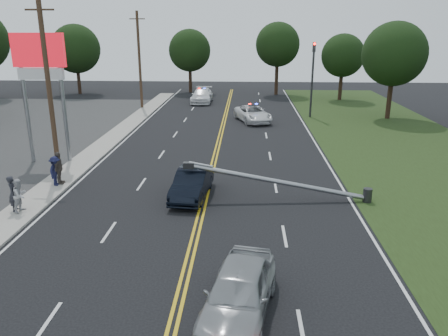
# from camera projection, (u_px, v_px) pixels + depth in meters

# --- Properties ---
(ground) EXTENTS (120.00, 120.00, 0.00)m
(ground) POSITION_uv_depth(u_px,v_px,m) (182.00, 288.00, 14.46)
(ground) COLOR black
(ground) RESTS_ON ground
(sidewalk) EXTENTS (1.80, 70.00, 0.12)m
(sidewalk) POSITION_uv_depth(u_px,v_px,m) (58.00, 182.00, 24.36)
(sidewalk) COLOR #9D988E
(sidewalk) RESTS_ON ground
(centerline_yellow) EXTENTS (0.36, 80.00, 0.00)m
(centerline_yellow) POSITION_uv_depth(u_px,v_px,m) (208.00, 185.00, 23.98)
(centerline_yellow) COLOR gold
(centerline_yellow) RESTS_ON ground
(pylon_sign) EXTENTS (3.20, 0.35, 8.00)m
(pylon_sign) POSITION_uv_depth(u_px,v_px,m) (40.00, 67.00, 26.47)
(pylon_sign) COLOR gray
(pylon_sign) RESTS_ON ground
(traffic_signal) EXTENTS (0.28, 0.41, 7.05)m
(traffic_signal) POSITION_uv_depth(u_px,v_px,m) (313.00, 73.00, 41.34)
(traffic_signal) COLOR #2D2D30
(traffic_signal) RESTS_ON ground
(fallen_streetlight) EXTENTS (9.36, 0.44, 1.91)m
(fallen_streetlight) POSITION_uv_depth(u_px,v_px,m) (289.00, 183.00, 21.60)
(fallen_streetlight) COLOR #2D2D30
(fallen_streetlight) RESTS_ON ground
(utility_pole_mid) EXTENTS (1.60, 0.28, 10.00)m
(utility_pole_mid) POSITION_uv_depth(u_px,v_px,m) (49.00, 87.00, 24.78)
(utility_pole_mid) COLOR #382619
(utility_pole_mid) RESTS_ON ground
(utility_pole_far) EXTENTS (1.60, 0.28, 10.00)m
(utility_pole_far) POSITION_uv_depth(u_px,v_px,m) (139.00, 60.00, 45.71)
(utility_pole_far) COLOR #382619
(utility_pole_far) RESTS_ON ground
(tree_5) EXTENTS (6.22, 6.22, 8.90)m
(tree_5) POSITION_uv_depth(u_px,v_px,m) (76.00, 49.00, 56.36)
(tree_5) COLOR black
(tree_5) RESTS_ON ground
(tree_6) EXTENTS (5.52, 5.52, 8.28)m
(tree_6) POSITION_uv_depth(u_px,v_px,m) (190.00, 51.00, 57.75)
(tree_6) COLOR black
(tree_6) RESTS_ON ground
(tree_7) EXTENTS (5.58, 5.58, 9.13)m
(tree_7) POSITION_uv_depth(u_px,v_px,m) (278.00, 45.00, 55.47)
(tree_7) COLOR black
(tree_7) RESTS_ON ground
(tree_8) EXTENTS (5.05, 5.05, 7.76)m
(tree_8) POSITION_uv_depth(u_px,v_px,m) (343.00, 56.00, 51.54)
(tree_8) COLOR black
(tree_8) RESTS_ON ground
(tree_9) EXTENTS (5.88, 5.88, 8.96)m
(tree_9) POSITION_uv_depth(u_px,v_px,m) (394.00, 54.00, 40.22)
(tree_9) COLOR black
(tree_9) RESTS_ON ground
(crashed_sedan) EXTENTS (1.92, 4.49, 1.44)m
(crashed_sedan) POSITION_uv_depth(u_px,v_px,m) (192.00, 183.00, 22.15)
(crashed_sedan) COLOR black
(crashed_sedan) RESTS_ON ground
(waiting_sedan) EXTENTS (2.67, 4.88, 1.58)m
(waiting_sedan) POSITION_uv_depth(u_px,v_px,m) (239.00, 292.00, 12.87)
(waiting_sedan) COLOR #979A9E
(waiting_sedan) RESTS_ON ground
(emergency_a) EXTENTS (3.89, 5.66, 1.44)m
(emergency_a) POSITION_uv_depth(u_px,v_px,m) (253.00, 114.00, 40.36)
(emergency_a) COLOR white
(emergency_a) RESTS_ON ground
(emergency_b) EXTENTS (2.31, 5.58, 1.61)m
(emergency_b) POSITION_uv_depth(u_px,v_px,m) (202.00, 96.00, 50.86)
(emergency_b) COLOR white
(emergency_b) RESTS_ON ground
(bystander_a) EXTENTS (0.59, 0.72, 1.69)m
(bystander_a) POSITION_uv_depth(u_px,v_px,m) (13.00, 193.00, 20.11)
(bystander_a) COLOR #26272E
(bystander_a) RESTS_ON sidewalk
(bystander_b) EXTENTS (0.73, 0.87, 1.57)m
(bystander_b) POSITION_uv_depth(u_px,v_px,m) (20.00, 195.00, 20.06)
(bystander_b) COLOR #AEAEB3
(bystander_b) RESTS_ON sidewalk
(bystander_c) EXTENTS (0.61, 1.05, 1.61)m
(bystander_c) POSITION_uv_depth(u_px,v_px,m) (55.00, 171.00, 23.45)
(bystander_c) COLOR #161839
(bystander_c) RESTS_ON sidewalk
(bystander_d) EXTENTS (0.54, 1.09, 1.79)m
(bystander_d) POSITION_uv_depth(u_px,v_px,m) (59.00, 168.00, 23.64)
(bystander_d) COLOR #544B43
(bystander_d) RESTS_ON sidewalk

